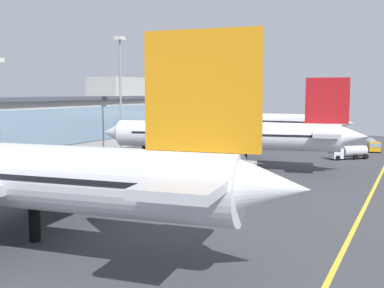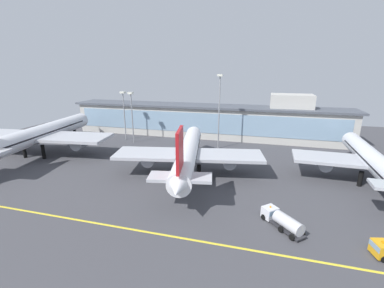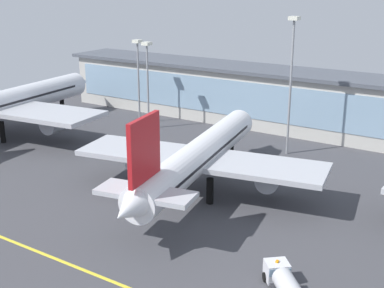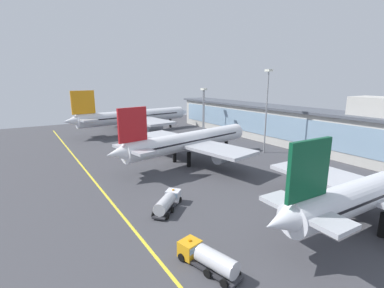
{
  "view_description": "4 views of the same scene",
  "coord_description": "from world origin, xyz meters",
  "px_view_note": "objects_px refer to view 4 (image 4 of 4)",
  "views": [
    {
      "loc": [
        -77.79,
        -27.82,
        14.56
      ],
      "look_at": [
        -4.6,
        7.73,
        5.57
      ],
      "focal_mm": 44.06,
      "sensor_mm": 36.0,
      "label": 1
    },
    {
      "loc": [
        23.69,
        -58.55,
        28.2
      ],
      "look_at": [
        4.32,
        12.3,
        6.83
      ],
      "focal_mm": 24.13,
      "sensor_mm": 36.0,
      "label": 2
    },
    {
      "loc": [
        47.33,
        -60.81,
        33.1
      ],
      "look_at": [
        0.72,
        10.16,
        6.27
      ],
      "focal_mm": 49.05,
      "sensor_mm": 36.0,
      "label": 3
    },
    {
      "loc": [
        71.45,
        -35.68,
        23.59
      ],
      "look_at": [
        0.46,
        9.14,
        4.0
      ],
      "focal_mm": 26.11,
      "sensor_mm": 36.0,
      "label": 4
    }
  ],
  "objects_px": {
    "airliner_near_left": "(134,117)",
    "fuel_tanker_truck": "(206,257)",
    "airliner_near_right": "(189,141)",
    "apron_light_mast_west": "(204,104)",
    "apron_light_mast_centre": "(267,100)",
    "airliner_far_right": "(377,190)",
    "baggage_tug_near": "(168,201)",
    "apron_light_mast_east": "(203,103)"
  },
  "relations": [
    {
      "from": "airliner_near_left",
      "to": "airliner_far_right",
      "type": "bearing_deg",
      "value": -94.83
    },
    {
      "from": "airliner_near_left",
      "to": "apron_light_mast_centre",
      "type": "bearing_deg",
      "value": -74.93
    },
    {
      "from": "apron_light_mast_west",
      "to": "apron_light_mast_centre",
      "type": "xyz_separation_m",
      "value": [
        34.09,
        0.5,
        3.75
      ]
    },
    {
      "from": "baggage_tug_near",
      "to": "apron_light_mast_east",
      "type": "xyz_separation_m",
      "value": [
        -58.74,
        48.12,
        11.75
      ]
    },
    {
      "from": "airliner_near_right",
      "to": "airliner_far_right",
      "type": "bearing_deg",
      "value": -92.14
    },
    {
      "from": "baggage_tug_near",
      "to": "airliner_near_left",
      "type": "bearing_deg",
      "value": 31.42
    },
    {
      "from": "baggage_tug_near",
      "to": "apron_light_mast_centre",
      "type": "relative_size",
      "value": 0.31
    },
    {
      "from": "airliner_near_right",
      "to": "baggage_tug_near",
      "type": "bearing_deg",
      "value": -140.26
    },
    {
      "from": "airliner_near_left",
      "to": "baggage_tug_near",
      "type": "xyz_separation_m",
      "value": [
        76.54,
        -22.7,
        -5.5
      ]
    },
    {
      "from": "airliner_near_left",
      "to": "airliner_near_right",
      "type": "xyz_separation_m",
      "value": [
        53.15,
        -3.56,
        -0.76
      ]
    },
    {
      "from": "airliner_near_right",
      "to": "apron_light_mast_east",
      "type": "bearing_deg",
      "value": 39.69
    },
    {
      "from": "fuel_tanker_truck",
      "to": "apron_light_mast_west",
      "type": "bearing_deg",
      "value": -48.49
    },
    {
      "from": "airliner_near_left",
      "to": "baggage_tug_near",
      "type": "distance_m",
      "value": 80.02
    },
    {
      "from": "baggage_tug_near",
      "to": "airliner_far_right",
      "type": "bearing_deg",
      "value": -83.18
    },
    {
      "from": "baggage_tug_near",
      "to": "apron_light_mast_centre",
      "type": "xyz_separation_m",
      "value": [
        -19.61,
        45.69,
        15.55
      ]
    },
    {
      "from": "airliner_near_left",
      "to": "apron_light_mast_centre",
      "type": "height_order",
      "value": "apron_light_mast_centre"
    },
    {
      "from": "airliner_far_right",
      "to": "apron_light_mast_centre",
      "type": "bearing_deg",
      "value": 67.28
    },
    {
      "from": "airliner_near_left",
      "to": "baggage_tug_near",
      "type": "height_order",
      "value": "airliner_near_left"
    },
    {
      "from": "apron_light_mast_west",
      "to": "airliner_near_right",
      "type": "bearing_deg",
      "value": -40.68
    },
    {
      "from": "apron_light_mast_centre",
      "to": "apron_light_mast_east",
      "type": "bearing_deg",
      "value": 176.45
    },
    {
      "from": "airliner_far_right",
      "to": "fuel_tanker_truck",
      "type": "xyz_separation_m",
      "value": [
        -5.56,
        -29.9,
        -4.46
      ]
    },
    {
      "from": "airliner_far_right",
      "to": "baggage_tug_near",
      "type": "bearing_deg",
      "value": 140.58
    },
    {
      "from": "apron_light_mast_east",
      "to": "fuel_tanker_truck",
      "type": "bearing_deg",
      "value": -34.15
    },
    {
      "from": "apron_light_mast_west",
      "to": "airliner_far_right",
      "type": "bearing_deg",
      "value": -13.81
    },
    {
      "from": "airliner_far_right",
      "to": "apron_light_mast_east",
      "type": "xyz_separation_m",
      "value": [
        -81.73,
        21.77,
        7.3
      ]
    },
    {
      "from": "apron_light_mast_centre",
      "to": "fuel_tanker_truck",
      "type": "bearing_deg",
      "value": -53.05
    },
    {
      "from": "airliner_near_left",
      "to": "apron_light_mast_east",
      "type": "height_order",
      "value": "apron_light_mast_east"
    },
    {
      "from": "fuel_tanker_truck",
      "to": "baggage_tug_near",
      "type": "height_order",
      "value": "same"
    },
    {
      "from": "airliner_far_right",
      "to": "apron_light_mast_west",
      "type": "relative_size",
      "value": 2.5
    },
    {
      "from": "apron_light_mast_west",
      "to": "apron_light_mast_east",
      "type": "bearing_deg",
      "value": 149.84
    },
    {
      "from": "airliner_near_left",
      "to": "airliner_far_right",
      "type": "relative_size",
      "value": 1.22
    },
    {
      "from": "airliner_near_left",
      "to": "fuel_tanker_truck",
      "type": "bearing_deg",
      "value": -112.53
    },
    {
      "from": "apron_light_mast_east",
      "to": "airliner_near_right",
      "type": "bearing_deg",
      "value": -39.34
    },
    {
      "from": "apron_light_mast_centre",
      "to": "apron_light_mast_east",
      "type": "height_order",
      "value": "apron_light_mast_centre"
    },
    {
      "from": "fuel_tanker_truck",
      "to": "apron_light_mast_east",
      "type": "distance_m",
      "value": 92.79
    },
    {
      "from": "baggage_tug_near",
      "to": "fuel_tanker_truck",
      "type": "bearing_deg",
      "value": -143.59
    },
    {
      "from": "airliner_near_left",
      "to": "fuel_tanker_truck",
      "type": "relative_size",
      "value": 6.46
    },
    {
      "from": "airliner_near_left",
      "to": "apron_light_mast_east",
      "type": "xyz_separation_m",
      "value": [
        17.8,
        25.41,
        6.25
      ]
    },
    {
      "from": "airliner_near_right",
      "to": "apron_light_mast_west",
      "type": "xyz_separation_m",
      "value": [
        -30.31,
        26.05,
        7.06
      ]
    },
    {
      "from": "apron_light_mast_west",
      "to": "apron_light_mast_centre",
      "type": "bearing_deg",
      "value": 0.84
    },
    {
      "from": "airliner_near_left",
      "to": "airliner_near_right",
      "type": "relative_size",
      "value": 1.19
    },
    {
      "from": "airliner_near_right",
      "to": "apron_light_mast_west",
      "type": "bearing_deg",
      "value": 38.36
    }
  ]
}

